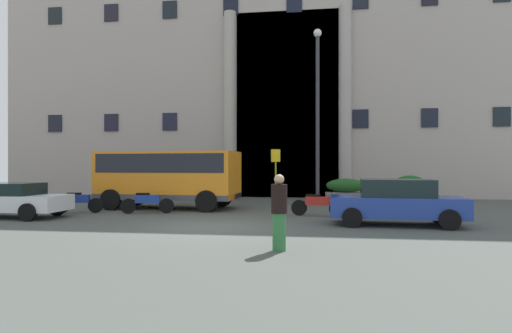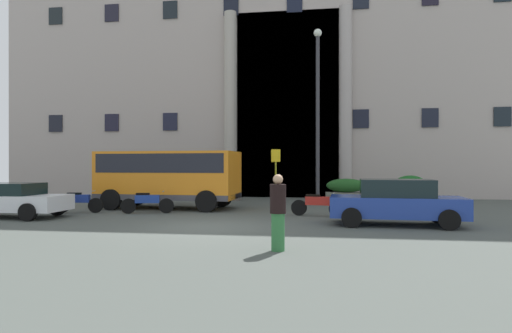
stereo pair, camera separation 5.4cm
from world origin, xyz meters
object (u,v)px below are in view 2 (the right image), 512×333
object	(u,v)px
hedge_planter_far_east	(222,188)
hedge_planter_far_west	(346,191)
orange_minibus	(169,174)
parked_estate_mid	(5,199)
hedge_planter_west	(410,189)
motorcycle_far_end	(78,202)
motorcycle_near_kerb	(317,204)
hedge_planter_entrance_left	(128,185)
parked_sedan_second	(396,202)
bus_stop_sign	(276,171)
lamppost_plaza_centre	(318,104)
pedestrian_woman_dark_dress	(278,212)
scooter_by_planter	(146,202)

from	to	relation	value
hedge_planter_far_east	hedge_planter_far_west	world-z (taller)	hedge_planter_far_east
orange_minibus	parked_estate_mid	bearing A→B (deg)	-136.40
hedge_planter_west	motorcycle_far_end	size ratio (longest dim) A/B	0.86
parked_estate_mid	motorcycle_near_kerb	xyz separation A→B (m)	(11.39, 2.10, -0.21)
hedge_planter_far_east	parked_estate_mid	bearing A→B (deg)	-124.27
hedge_planter_entrance_left	parked_sedan_second	size ratio (longest dim) A/B	0.47
bus_stop_sign	lamppost_plaza_centre	xyz separation A→B (m)	(2.00, 1.09, 3.35)
hedge_planter_entrance_left	motorcycle_near_kerb	size ratio (longest dim) A/B	0.98
motorcycle_far_end	bus_stop_sign	bearing A→B (deg)	20.70
motorcycle_far_end	pedestrian_woman_dark_dress	world-z (taller)	pedestrian_woman_dark_dress
hedge_planter_far_east	parked_estate_mid	distance (m)	10.91
orange_minibus	scooter_by_planter	xyz separation A→B (m)	(-0.20, -2.09, -1.07)
hedge_planter_west	parked_estate_mid	size ratio (longest dim) A/B	0.37
parked_estate_mid	motorcycle_far_end	bearing A→B (deg)	45.28
hedge_planter_far_west	motorcycle_far_end	bearing A→B (deg)	-147.77
bus_stop_sign	lamppost_plaza_centre	distance (m)	4.05
hedge_planter_west	pedestrian_woman_dark_dress	xyz separation A→B (m)	(-5.71, -14.28, 0.19)
lamppost_plaza_centre	hedge_planter_far_west	bearing A→B (deg)	44.62
motorcycle_near_kerb	pedestrian_woman_dark_dress	distance (m)	6.98
bus_stop_sign	motorcycle_near_kerb	world-z (taller)	bus_stop_sign
scooter_by_planter	pedestrian_woman_dark_dress	xyz separation A→B (m)	(5.94, -6.87, 0.41)
hedge_planter_entrance_left	motorcycle_near_kerb	xyz separation A→B (m)	(10.91, -7.36, -0.31)
bus_stop_sign	motorcycle_near_kerb	xyz separation A→B (m)	(1.97, -4.21, -1.21)
parked_sedan_second	hedge_planter_far_east	bearing A→B (deg)	134.18
hedge_planter_entrance_left	motorcycle_near_kerb	world-z (taller)	hedge_planter_entrance_left
bus_stop_sign	hedge_planter_west	world-z (taller)	bus_stop_sign
scooter_by_planter	lamppost_plaza_centre	xyz separation A→B (m)	(6.78, 5.34, 4.56)
pedestrian_woman_dark_dress	lamppost_plaza_centre	bearing A→B (deg)	-153.09
bus_stop_sign	orange_minibus	bearing A→B (deg)	-154.76
orange_minibus	motorcycle_near_kerb	distance (m)	6.95
motorcycle_far_end	pedestrian_woman_dark_dress	size ratio (longest dim) A/B	1.14
hedge_planter_far_east	lamppost_plaza_centre	distance (m)	7.02
bus_stop_sign	parked_estate_mid	size ratio (longest dim) A/B	0.59
hedge_planter_far_east	parked_estate_mid	xyz separation A→B (m)	(-6.14, -9.02, -0.01)
bus_stop_sign	hedge_planter_far_west	bearing A→B (deg)	36.28
motorcycle_far_end	lamppost_plaza_centre	size ratio (longest dim) A/B	0.22
pedestrian_woman_dark_dress	bus_stop_sign	bearing A→B (deg)	-143.22
orange_minibus	parked_sedan_second	world-z (taller)	orange_minibus
parked_estate_mid	hedge_planter_far_east	bearing A→B (deg)	55.00
bus_stop_sign	parked_sedan_second	size ratio (longest dim) A/B	0.64
motorcycle_near_kerb	pedestrian_woman_dark_dress	size ratio (longest dim) A/B	1.18
hedge_planter_west	scooter_by_planter	bearing A→B (deg)	-147.55
hedge_planter_entrance_left	lamppost_plaza_centre	world-z (taller)	lamppost_plaza_centre
hedge_planter_far_east	pedestrian_woman_dark_dress	xyz separation A→B (m)	(4.43, -13.83, 0.19)
motorcycle_far_end	hedge_planter_west	bearing A→B (deg)	18.14
hedge_planter_far_east	motorcycle_far_end	xyz separation A→B (m)	(-4.35, -7.16, -0.22)
hedge_planter_west	motorcycle_near_kerb	xyz separation A→B (m)	(-4.89, -7.36, -0.21)
hedge_planter_far_east	scooter_by_planter	distance (m)	7.12
hedge_planter_west	hedge_planter_entrance_left	world-z (taller)	hedge_planter_entrance_left
bus_stop_sign	parked_sedan_second	distance (m)	7.87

